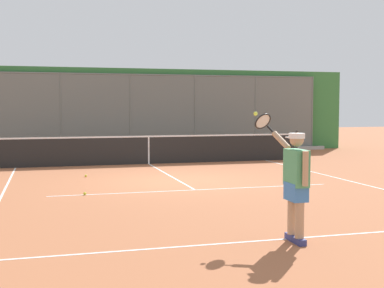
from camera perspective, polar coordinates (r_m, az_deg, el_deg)
The scene contains 7 objects.
ground_plane at distance 13.82m, azimuth -1.46°, elevation -4.01°, with size 60.00×60.00×0.00m, color #A8603D.
court_line_markings at distance 12.02m, azimuth 0.75°, elevation -5.23°, with size 8.66×10.52×0.01m.
fence_backdrop at distance 22.39m, azimuth -7.00°, elevation 3.57°, with size 19.64×1.37×3.53m.
tennis_net at distance 17.84m, azimuth -4.73°, elevation -0.59°, with size 11.12×0.09×1.07m.
tennis_player at distance 7.68m, azimuth 11.16°, elevation -3.75°, with size 0.45×1.35×1.87m.
tennis_ball_near_net at distance 11.86m, azimuth -11.57°, elevation -5.30°, with size 0.07×0.07×0.07m, color #CCDB33.
tennis_ball_by_sideline at distance 14.83m, azimuth -11.47°, elevation -3.41°, with size 0.07×0.07×0.07m, color #CCDB33.
Camera 1 is at (3.32, 13.27, 1.96)m, focal length 49.07 mm.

